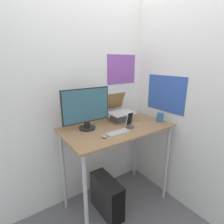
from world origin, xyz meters
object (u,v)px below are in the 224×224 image
object	(u,v)px
keyboard	(118,132)
computer_tower	(107,196)
cell_phone	(130,123)
laptop	(120,113)
mouse	(104,136)
monitor	(86,110)

from	to	relation	value
keyboard	computer_tower	distance (m)	0.82
cell_phone	laptop	bearing A→B (deg)	76.02
keyboard	computer_tower	xyz separation A→B (m)	(-0.08, 0.10, -0.81)
mouse	computer_tower	world-z (taller)	mouse
laptop	cell_phone	world-z (taller)	laptop
monitor	keyboard	bearing A→B (deg)	-54.94
keyboard	computer_tower	bearing A→B (deg)	128.02
monitor	cell_phone	xyz separation A→B (m)	(0.40, -0.23, -0.16)
laptop	cell_phone	size ratio (longest dim) A/B	1.88
monitor	computer_tower	xyz separation A→B (m)	(0.12, -0.18, -1.01)
keyboard	monitor	bearing A→B (deg)	125.06
mouse	cell_phone	distance (m)	0.38
laptop	mouse	world-z (taller)	laptop
monitor	keyboard	world-z (taller)	monitor
mouse	computer_tower	distance (m)	0.83
laptop	computer_tower	world-z (taller)	laptop
laptop	mouse	xyz separation A→B (m)	(-0.44, -0.33, -0.07)
laptop	keyboard	bearing A→B (deg)	-130.23
laptop	computer_tower	distance (m)	0.97
monitor	mouse	size ratio (longest dim) A/B	8.43
laptop	computer_tower	size ratio (longest dim) A/B	0.69
keyboard	laptop	bearing A→B (deg)	49.77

